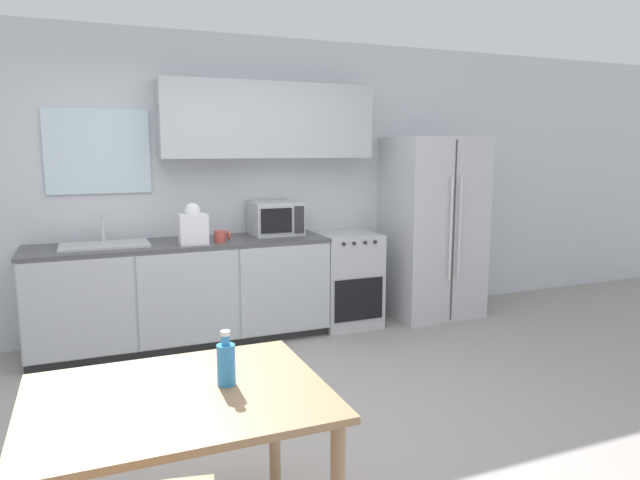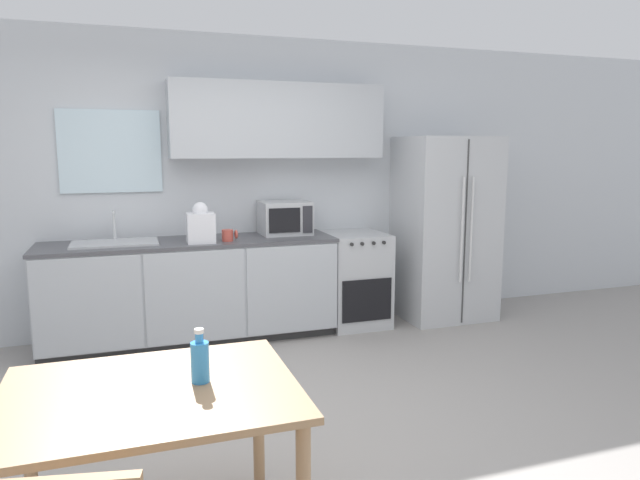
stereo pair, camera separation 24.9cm
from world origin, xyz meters
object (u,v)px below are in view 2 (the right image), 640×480
at_px(coffee_mug, 229,235).
at_px(refrigerator, 445,228).
at_px(dining_table, 152,413).
at_px(drink_bottle, 200,360).
at_px(oven_range, 354,279).
at_px(microwave, 285,218).

bearing_deg(coffee_mug, refrigerator, 2.75).
distance_m(dining_table, drink_bottle, 0.27).
distance_m(oven_range, dining_table, 3.39).
bearing_deg(drink_bottle, dining_table, -175.45).
bearing_deg(refrigerator, microwave, 174.99).
relative_size(oven_range, dining_table, 0.78).
xyz_separation_m(coffee_mug, dining_table, (-0.76, -2.60, -0.31)).
bearing_deg(dining_table, refrigerator, 42.66).
bearing_deg(microwave, dining_table, -114.98).
relative_size(refrigerator, coffee_mug, 13.51).
bearing_deg(coffee_mug, oven_range, 6.86).
distance_m(refrigerator, drink_bottle, 3.84).
xyz_separation_m(microwave, dining_table, (-1.33, -2.85, -0.41)).
distance_m(microwave, drink_bottle, 3.06).
height_order(oven_range, drink_bottle, drink_bottle).
distance_m(oven_range, microwave, 0.90).
bearing_deg(refrigerator, coffee_mug, -177.25).
bearing_deg(drink_bottle, microwave, 68.26).
bearing_deg(microwave, refrigerator, -5.01).
height_order(dining_table, drink_bottle, drink_bottle).
xyz_separation_m(microwave, coffee_mug, (-0.57, -0.25, -0.10)).
xyz_separation_m(oven_range, refrigerator, (0.95, -0.04, 0.45)).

